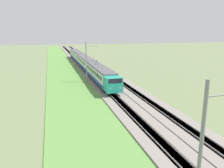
% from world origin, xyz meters
% --- Properties ---
extents(ballast_main, '(240.00, 4.40, 0.30)m').
position_xyz_m(ballast_main, '(50.00, 0.00, 0.15)').
color(ballast_main, gray).
rests_on(ballast_main, ground).
extents(ballast_adjacent, '(240.00, 4.40, 0.30)m').
position_xyz_m(ballast_adjacent, '(50.00, -4.56, 0.15)').
color(ballast_adjacent, gray).
rests_on(ballast_adjacent, ground).
extents(track_main, '(240.00, 1.57, 0.45)m').
position_xyz_m(track_main, '(50.00, 0.00, 0.16)').
color(track_main, '#4C4238').
rests_on(track_main, ground).
extents(track_adjacent, '(240.00, 1.57, 0.45)m').
position_xyz_m(track_adjacent, '(50.00, -4.56, 0.16)').
color(track_adjacent, '#4C4238').
rests_on(track_adjacent, ground).
extents(grass_verge, '(240.00, 11.39, 0.12)m').
position_xyz_m(grass_verge, '(50.00, 5.66, 0.06)').
color(grass_verge, '#5B8E42').
rests_on(grass_verge, ground).
extents(passenger_train, '(65.09, 3.01, 4.90)m').
position_xyz_m(passenger_train, '(62.85, 0.00, 2.28)').
color(passenger_train, teal).
rests_on(passenger_train, ground).
extents(catenary_mast_near, '(0.22, 2.56, 8.79)m').
position_xyz_m(catenary_mast_near, '(4.92, 2.64, 4.54)').
color(catenary_mast_near, slate).
rests_on(catenary_mast_near, ground).
extents(catenary_mast_mid, '(0.22, 2.56, 9.06)m').
position_xyz_m(catenary_mast_mid, '(42.93, 2.64, 4.67)').
color(catenary_mast_mid, slate).
rests_on(catenary_mast_mid, ground).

